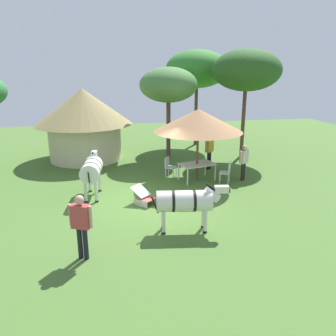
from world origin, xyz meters
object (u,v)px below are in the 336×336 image
patio_chair_near_lawn (227,171)px  acacia_tree_right_background (197,69)px  striped_lounge_chair (144,197)px  patio_chair_near_hut (169,166)px  acacia_tree_left_background (247,70)px  thatched_hut (84,120)px  standing_watcher (81,221)px  shade_umbrella (198,120)px  zebra_nearest_camera (92,169)px  guest_beside_umbrella (209,148)px  patio_dining_table (197,165)px  guest_behind_table (244,159)px  acacia_tree_far_lawn (168,85)px  zebra_by_umbrella (186,201)px

patio_chair_near_lawn → acacia_tree_right_background: 8.46m
striped_lounge_chair → patio_chair_near_hut: bearing=-159.7°
patio_chair_near_hut → acacia_tree_left_background: 6.68m
thatched_hut → patio_chair_near_lawn: thatched_hut is taller
thatched_hut → striped_lounge_chair: thatched_hut is taller
standing_watcher → acacia_tree_right_background: (6.10, 12.22, 3.57)m
thatched_hut → striped_lounge_chair: bearing=-70.4°
thatched_hut → standing_watcher: 9.93m
shade_umbrella → zebra_nearest_camera: size_ratio=1.74×
guest_beside_umbrella → acacia_tree_right_background: size_ratio=0.30×
patio_dining_table → acacia_tree_right_background: size_ratio=0.29×
shade_umbrella → patio_chair_near_lawn: 2.41m
guest_behind_table → patio_chair_near_lawn: bearing=-18.6°
shade_umbrella → patio_chair_near_lawn: bearing=-27.6°
patio_chair_near_hut → guest_beside_umbrella: size_ratio=0.53×
thatched_hut → acacia_tree_far_lawn: bearing=-5.1°
patio_chair_near_lawn → guest_behind_table: bearing=-46.4°
patio_chair_near_hut → shade_umbrella: bearing=90.0°
striped_lounge_chair → zebra_by_umbrella: 2.52m
zebra_nearest_camera → zebra_by_umbrella: 4.32m
patio_chair_near_lawn → guest_beside_umbrella: size_ratio=0.53×
zebra_by_umbrella → guest_behind_table: bearing=146.7°
patio_chair_near_hut → guest_behind_table: guest_behind_table is taller
standing_watcher → acacia_tree_far_lawn: bearing=90.8°
shade_umbrella → patio_chair_near_lawn: (1.12, -0.59, -2.05)m
patio_dining_table → guest_beside_umbrella: guest_beside_umbrella is taller
shade_umbrella → acacia_tree_right_background: 7.30m
patio_chair_near_lawn → guest_behind_table: size_ratio=0.58×
acacia_tree_right_background → patio_chair_near_lawn: bearing=-94.6°
zebra_by_umbrella → acacia_tree_far_lawn: 9.00m
standing_watcher → acacia_tree_left_background: size_ratio=0.30×
patio_chair_near_hut → standing_watcher: 6.91m
thatched_hut → acacia_tree_far_lawn: acacia_tree_far_lawn is taller
thatched_hut → patio_chair_near_hut: 5.59m
thatched_hut → acacia_tree_left_background: acacia_tree_left_background is taller
thatched_hut → acacia_tree_far_lawn: size_ratio=1.05×
guest_beside_umbrella → zebra_nearest_camera: 5.89m
standing_watcher → thatched_hut: bearing=115.9°
acacia_tree_right_background → shade_umbrella: bearing=-104.2°
acacia_tree_far_lawn → zebra_by_umbrella: bearing=-96.8°
patio_chair_near_lawn → acacia_tree_right_background: size_ratio=0.16×
shade_umbrella → striped_lounge_chair: (-2.51, -2.18, -2.32)m
zebra_by_umbrella → acacia_tree_right_background: bearing=171.1°
thatched_hut → shade_umbrella: thatched_hut is taller
standing_watcher → zebra_nearest_camera: bearing=112.0°
shade_umbrella → zebra_nearest_camera: (-4.30, -1.11, -1.52)m
shade_umbrella → patio_dining_table: 1.91m
acacia_tree_right_background → zebra_by_umbrella: bearing=-106.1°
guest_beside_umbrella → guest_behind_table: (0.96, -1.83, -0.10)m
guest_beside_umbrella → standing_watcher: (-5.37, -6.89, -0.01)m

